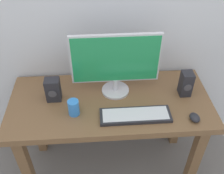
# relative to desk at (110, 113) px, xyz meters

# --- Properties ---
(ground_plane) EXTENTS (6.00, 6.00, 0.00)m
(ground_plane) POSITION_rel_desk_xyz_m (0.00, 0.00, -0.65)
(ground_plane) COLOR slate
(desk) EXTENTS (1.38, 0.61, 0.77)m
(desk) POSITION_rel_desk_xyz_m (0.00, 0.00, 0.00)
(desk) COLOR brown
(desk) RESTS_ON ground_plane
(monitor) EXTENTS (0.59, 0.19, 0.45)m
(monitor) POSITION_rel_desk_xyz_m (0.04, 0.10, 0.36)
(monitor) COLOR silver
(monitor) RESTS_ON desk
(keyboard_primary) EXTENTS (0.45, 0.14, 0.02)m
(keyboard_primary) POSITION_rel_desk_xyz_m (0.15, -0.16, 0.13)
(keyboard_primary) COLOR #232328
(keyboard_primary) RESTS_ON desk
(mouse) EXTENTS (0.08, 0.09, 0.04)m
(mouse) POSITION_rel_desk_xyz_m (0.52, -0.21, 0.14)
(mouse) COLOR #232328
(mouse) RESTS_ON desk
(speaker_right) EXTENTS (0.08, 0.09, 0.18)m
(speaker_right) POSITION_rel_desk_xyz_m (0.52, 0.04, 0.21)
(speaker_right) COLOR #232328
(speaker_right) RESTS_ON desk
(speaker_left) EXTENTS (0.10, 0.08, 0.17)m
(speaker_left) POSITION_rel_desk_xyz_m (-0.38, 0.04, 0.20)
(speaker_left) COLOR #232328
(speaker_left) RESTS_ON desk
(coffee_mug) EXTENTS (0.07, 0.07, 0.11)m
(coffee_mug) POSITION_rel_desk_xyz_m (-0.24, -0.11, 0.17)
(coffee_mug) COLOR #337FD8
(coffee_mug) RESTS_ON desk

